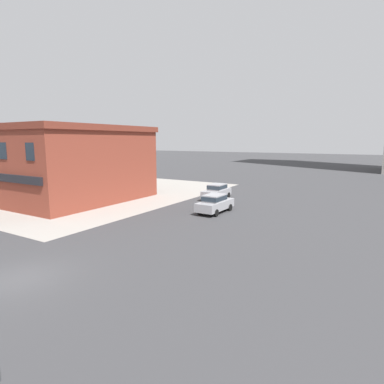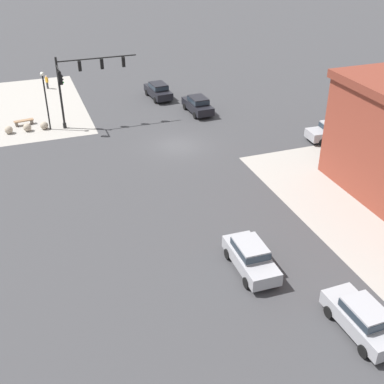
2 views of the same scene
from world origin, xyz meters
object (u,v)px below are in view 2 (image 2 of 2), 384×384
Objects in this scene: bollard_sphere_curb_a at (44,126)px; car_main_northbound_near at (158,90)px; bollard_sphere_curb_c at (9,130)px; bollard_sphere_curb_b at (27,127)px; pedestrian_at_curb at (47,81)px; bench_near_signal at (24,122)px; car_cross_eastbound at (198,104)px; street_lamp_corner_near at (45,94)px; car_main_southbound_far at (251,256)px; car_parked_curb at (332,130)px; car_main_northbound_far at (363,318)px; traffic_signal_main at (77,79)px.

bollard_sphere_curb_a is 13.31m from car_main_northbound_near.
bollard_sphere_curb_c is 16.28m from car_main_northbound_near.
bollard_sphere_curb_b is (1.52, -0.05, 0.00)m from bollard_sphere_curb_a.
bollard_sphere_curb_c is at bearing 68.84° from pedestrian_at_curb.
car_cross_eastbound is (-16.63, 2.65, 0.59)m from bench_near_signal.
pedestrian_at_curb is 0.28× the size of street_lamp_corner_near.
car_main_southbound_far is at bearing 115.77° from bollard_sphere_curb_c.
car_parked_curb is at bearing 157.22° from bollard_sphere_curb_c.
bench_near_signal is at bearing -83.23° from bollard_sphere_curb_b.
car_cross_eastbound is at bearing -103.63° from car_main_southbound_far.
traffic_signal_main is at bearing -74.59° from car_main_northbound_far.
car_parked_curb is (-11.27, 15.89, 0.00)m from car_main_northbound_near.
traffic_signal_main reaches higher than car_main_northbound_near.
bollard_sphere_curb_b is 1.00× the size of bollard_sphere_curb_c.
car_main_southbound_far and car_cross_eastbound have the same top height.
traffic_signal_main is 11.02m from car_main_northbound_near.
bollard_sphere_curb_a reaches higher than bench_near_signal.
car_cross_eastbound and car_parked_curb have the same top height.
bench_near_signal is 0.34× the size of street_lamp_corner_near.
car_main_southbound_far reaches higher than pedestrian_at_curb.
street_lamp_corner_near is at bearing 155.08° from bollard_sphere_curb_a.
car_main_northbound_far is (-10.47, 43.51, 0.05)m from pedestrian_at_curb.
car_cross_eastbound is 0.99× the size of car_parked_curb.
bollard_sphere_curb_c is at bearing -64.23° from car_main_southbound_far.
bollard_sphere_curb_a is 14.96m from car_cross_eastbound.
traffic_signal_main reaches higher than bench_near_signal.
bollard_sphere_curb_c is 0.16× the size of car_main_southbound_far.
car_cross_eastbound is at bearing -49.47° from car_parked_curb.
car_parked_curb reaches higher than bollard_sphere_curb_a.
car_main_northbound_far is at bearing 112.44° from bench_near_signal.
traffic_signal_main is at bearing 98.79° from pedestrian_at_curb.
pedestrian_at_curb is at bearing -78.58° from car_main_southbound_far.
bollard_sphere_curb_a is 0.47× the size of pedestrian_at_curb.
car_parked_curb is (-14.69, -13.95, 0.00)m from car_main_southbound_far.
pedestrian_at_curb reaches higher than bollard_sphere_curb_c.
car_parked_curb reaches higher than bollard_sphere_curb_c.
car_main_southbound_far is 0.99× the size of car_cross_eastbound.
car_parked_curb is at bearing 125.34° from car_main_northbound_near.
pedestrian_at_curb is at bearing -44.14° from car_cross_eastbound.
bollard_sphere_curb_c is 29.16m from car_parked_curb.
street_lamp_corner_near is at bearing -69.82° from car_main_northbound_far.
bench_near_signal is 0.42× the size of car_main_northbound_far.
car_main_northbound_near is 1.01× the size of car_cross_eastbound.
car_main_northbound_far and car_parked_curb have the same top height.
traffic_signal_main is 12.03m from car_cross_eastbound.
car_parked_curb is at bearing 153.01° from bench_near_signal.
car_main_southbound_far and car_parked_curb have the same top height.
traffic_signal_main is 10.10× the size of bollard_sphere_curb_a.
traffic_signal_main is 10.10× the size of bollard_sphere_curb_c.
car_cross_eastbound is (-11.46, 0.39, -3.67)m from traffic_signal_main.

